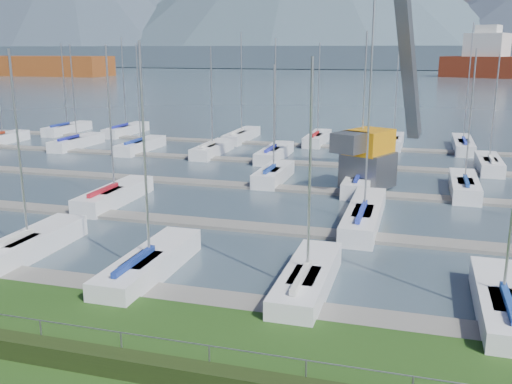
% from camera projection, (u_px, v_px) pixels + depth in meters
% --- Properties ---
extents(water, '(800.00, 540.00, 0.20)m').
position_uv_depth(water, '(407.00, 73.00, 260.45)').
color(water, '#40515D').
extents(hedge, '(80.00, 0.70, 0.70)m').
position_uv_depth(hedge, '(145.00, 368.00, 17.67)').
color(hedge, black).
rests_on(hedge, grass).
extents(fence, '(80.00, 0.04, 0.04)m').
position_uv_depth(fence, '(149.00, 337.00, 17.84)').
color(fence, gray).
rests_on(fence, grass).
extents(foothill, '(900.00, 80.00, 12.00)m').
position_uv_depth(foothill, '(412.00, 57.00, 324.11)').
color(foothill, '#3E4D5B').
rests_on(foothill, water).
extents(docks, '(90.00, 41.60, 0.25)m').
position_uv_depth(docks, '(308.00, 190.00, 42.40)').
color(docks, slate).
rests_on(docks, water).
extents(crane, '(6.28, 13.47, 22.35)m').
position_uv_depth(crane, '(378.00, 113.00, 42.79)').
color(crane, '#525459').
rests_on(crane, water).
extents(sailboat_fleet, '(76.30, 49.94, 13.65)m').
position_uv_depth(sailboat_fleet, '(309.00, 111.00, 44.22)').
color(sailboat_fleet, beige).
rests_on(sailboat_fleet, water).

